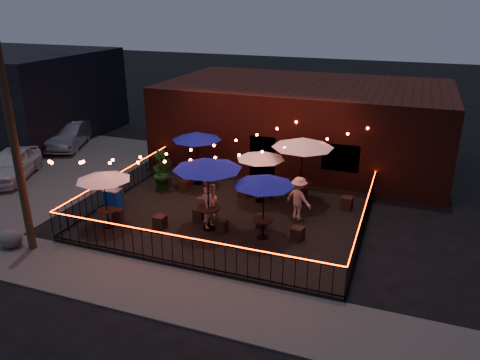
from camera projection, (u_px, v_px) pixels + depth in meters
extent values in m
plane|color=black|center=(209.00, 241.00, 16.43)|extent=(110.00, 110.00, 0.00)
cube|color=black|center=(230.00, 216.00, 18.15)|extent=(10.00, 8.00, 0.15)
cube|color=#484543|center=(164.00, 291.00, 13.58)|extent=(18.00, 2.50, 0.05)
cube|color=#484543|center=(26.00, 165.00, 23.83)|extent=(11.00, 12.00, 0.02)
cube|color=#3C1610|center=(305.00, 122.00, 24.11)|extent=(14.00, 8.00, 4.00)
cube|color=black|center=(263.00, 159.00, 21.38)|extent=(1.20, 0.24, 2.20)
cube|color=black|center=(341.00, 157.00, 20.06)|extent=(1.60, 0.24, 1.20)
cube|color=black|center=(4.00, 92.00, 29.25)|extent=(12.00, 9.00, 5.00)
cylinder|color=#3D2E19|center=(13.00, 135.00, 14.47)|extent=(0.26, 0.26, 8.00)
cube|color=black|center=(183.00, 263.00, 14.60)|extent=(10.00, 0.04, 0.04)
cube|color=black|center=(182.00, 237.00, 14.27)|extent=(10.00, 0.04, 0.04)
cube|color=#ED2800|center=(182.00, 236.00, 14.26)|extent=(10.00, 0.03, 0.02)
cube|color=black|center=(120.00, 195.00, 19.72)|extent=(0.04, 8.00, 0.04)
cube|color=black|center=(118.00, 174.00, 19.39)|extent=(0.04, 8.00, 0.04)
cube|color=#ED2800|center=(118.00, 174.00, 19.38)|extent=(0.03, 8.00, 0.02)
cube|color=black|center=(362.00, 233.00, 16.47)|extent=(0.04, 8.00, 0.04)
cube|color=black|center=(364.00, 210.00, 16.13)|extent=(0.04, 8.00, 0.04)
cube|color=#ED2800|center=(364.00, 209.00, 16.12)|extent=(0.03, 8.00, 0.02)
cylinder|color=black|center=(109.00, 226.00, 17.16)|extent=(0.39, 0.39, 0.03)
cylinder|color=black|center=(108.00, 218.00, 17.05)|extent=(0.05, 0.05, 0.63)
cylinder|color=black|center=(107.00, 210.00, 16.93)|extent=(0.70, 0.70, 0.04)
cylinder|color=black|center=(106.00, 200.00, 16.78)|extent=(0.04, 0.04, 2.11)
cone|color=silver|center=(103.00, 176.00, 16.45)|extent=(2.24, 2.24, 0.31)
cylinder|color=black|center=(198.00, 183.00, 21.12)|extent=(0.44, 0.44, 0.03)
cylinder|color=black|center=(198.00, 176.00, 20.99)|extent=(0.06, 0.06, 0.72)
cylinder|color=black|center=(198.00, 168.00, 20.86)|extent=(0.80, 0.80, 0.04)
cylinder|color=black|center=(198.00, 158.00, 20.69)|extent=(0.04, 0.04, 2.39)
cone|color=#0B1389|center=(197.00, 136.00, 20.31)|extent=(2.77, 2.77, 0.35)
cylinder|color=black|center=(209.00, 228.00, 16.99)|extent=(0.49, 0.49, 0.03)
cylinder|color=black|center=(209.00, 218.00, 16.85)|extent=(0.07, 0.07, 0.80)
cylinder|color=black|center=(209.00, 208.00, 16.70)|extent=(0.89, 0.89, 0.04)
cylinder|color=black|center=(208.00, 195.00, 16.51)|extent=(0.05, 0.05, 2.67)
cone|color=#0B1389|center=(207.00, 164.00, 16.09)|extent=(2.98, 2.98, 0.39)
cylinder|color=black|center=(260.00, 201.00, 19.29)|extent=(0.39, 0.39, 0.03)
cylinder|color=black|center=(260.00, 194.00, 19.18)|extent=(0.05, 0.05, 0.64)
cylinder|color=black|center=(260.00, 186.00, 19.06)|extent=(0.71, 0.71, 0.04)
cylinder|color=black|center=(260.00, 177.00, 18.91)|extent=(0.04, 0.04, 2.13)
cone|color=silver|center=(261.00, 155.00, 18.58)|extent=(2.11, 2.11, 0.31)
cylinder|color=black|center=(263.00, 237.00, 16.36)|extent=(0.42, 0.42, 0.03)
cylinder|color=black|center=(263.00, 228.00, 16.24)|extent=(0.06, 0.06, 0.69)
cylinder|color=black|center=(263.00, 219.00, 16.11)|extent=(0.76, 0.76, 0.04)
cylinder|color=black|center=(263.00, 208.00, 15.95)|extent=(0.04, 0.04, 2.29)
cone|color=#0B1389|center=(264.00, 180.00, 15.59)|extent=(2.38, 2.38, 0.33)
cylinder|color=black|center=(300.00, 201.00, 19.28)|extent=(0.49, 0.49, 0.03)
cylinder|color=black|center=(300.00, 192.00, 19.13)|extent=(0.07, 0.07, 0.81)
cylinder|color=black|center=(301.00, 182.00, 18.98)|extent=(0.90, 0.90, 0.04)
cylinder|color=black|center=(301.00, 171.00, 18.80)|extent=(0.05, 0.05, 2.70)
cone|color=silver|center=(303.00, 142.00, 18.37)|extent=(3.08, 3.08, 0.39)
cube|color=black|center=(118.00, 215.00, 17.57)|extent=(0.44, 0.44, 0.42)
cube|color=black|center=(160.00, 222.00, 16.95)|extent=(0.42, 0.42, 0.48)
cube|color=black|center=(166.00, 182.00, 20.69)|extent=(0.45, 0.45, 0.44)
cube|color=black|center=(185.00, 185.00, 20.32)|extent=(0.40, 0.40, 0.45)
cube|color=black|center=(200.00, 215.00, 17.53)|extent=(0.44, 0.44, 0.47)
cube|color=black|center=(222.00, 226.00, 16.76)|extent=(0.38, 0.38, 0.41)
cube|color=black|center=(243.00, 190.00, 19.75)|extent=(0.46, 0.46, 0.48)
cube|color=black|center=(267.00, 193.00, 19.52)|extent=(0.47, 0.47, 0.44)
cube|color=black|center=(262.00, 221.00, 17.12)|extent=(0.37, 0.37, 0.43)
cube|color=black|center=(298.00, 234.00, 16.13)|extent=(0.47, 0.47, 0.47)
cube|color=black|center=(301.00, 195.00, 19.36)|extent=(0.49, 0.49, 0.44)
cube|color=black|center=(347.00, 203.00, 18.50)|extent=(0.46, 0.46, 0.51)
imported|color=#D3B38D|center=(209.00, 207.00, 16.82)|extent=(0.45, 0.62, 1.58)
imported|color=tan|center=(207.00, 197.00, 17.26)|extent=(1.01, 1.14, 1.94)
imported|color=tan|center=(299.00, 198.00, 17.48)|extent=(1.24, 1.01, 1.67)
imported|color=#0A330A|center=(116.00, 191.00, 18.69)|extent=(1.15, 1.01, 1.22)
imported|color=#13340D|center=(163.00, 174.00, 20.16)|extent=(1.01, 0.91, 1.52)
imported|color=#0F390D|center=(160.00, 164.00, 21.70)|extent=(0.79, 0.79, 1.29)
cube|color=#09399F|center=(113.00, 200.00, 18.41)|extent=(0.62, 0.43, 0.82)
cube|color=silver|center=(112.00, 189.00, 18.25)|extent=(0.66, 0.48, 0.05)
ellipsoid|color=#474642|center=(11.00, 239.00, 15.88)|extent=(1.03, 0.94, 0.66)
imported|color=white|center=(11.00, 165.00, 21.87)|extent=(3.17, 4.46, 1.41)
imported|color=#929198|center=(69.00, 135.00, 26.59)|extent=(2.98, 4.52, 1.41)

